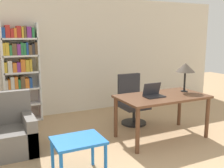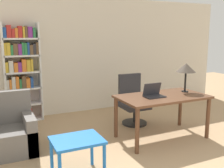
{
  "view_description": "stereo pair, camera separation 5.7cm",
  "coord_description": "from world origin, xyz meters",
  "views": [
    {
      "loc": [
        -2.03,
        -1.38,
        1.86
      ],
      "look_at": [
        -0.14,
        2.49,
        1.03
      ],
      "focal_mm": 42.0,
      "sensor_mm": 36.0,
      "label": 1
    },
    {
      "loc": [
        -1.98,
        -1.4,
        1.86
      ],
      "look_at": [
        -0.14,
        2.49,
        1.03
      ],
      "focal_mm": 42.0,
      "sensor_mm": 36.0,
      "label": 2
    }
  ],
  "objects": [
    {
      "name": "side_table_blue",
      "position": [
        -1.03,
        1.66,
        0.45
      ],
      "size": [
        0.65,
        0.51,
        0.53
      ],
      "color": "blue",
      "rests_on": "ground_plane"
    },
    {
      "name": "desk",
      "position": [
        0.76,
        2.29,
        0.68
      ],
      "size": [
        1.59,
        0.87,
        0.78
      ],
      "color": "brown",
      "rests_on": "ground_plane"
    },
    {
      "name": "laptop",
      "position": [
        0.57,
        2.3,
        0.83
      ],
      "size": [
        0.35,
        0.23,
        0.24
      ],
      "color": "#2D2D33",
      "rests_on": "desk"
    },
    {
      "name": "bookshelf",
      "position": [
        -1.38,
        4.34,
        1.06
      ],
      "size": [
        0.75,
        0.28,
        2.09
      ],
      "color": "white",
      "rests_on": "ground_plane"
    },
    {
      "name": "armchair",
      "position": [
        -1.78,
        2.85,
        0.3
      ],
      "size": [
        0.78,
        0.76,
        0.94
      ],
      "color": "#66605B",
      "rests_on": "ground_plane"
    },
    {
      "name": "wall_back",
      "position": [
        0.0,
        4.53,
        1.35
      ],
      "size": [
        8.0,
        0.06,
        2.7
      ],
      "color": "beige",
      "rests_on": "ground_plane"
    },
    {
      "name": "table_lamp",
      "position": [
        1.33,
        2.38,
        1.23
      ],
      "size": [
        0.36,
        0.36,
        0.54
      ],
      "color": "black",
      "rests_on": "desk"
    },
    {
      "name": "office_chair",
      "position": [
        0.68,
        3.21,
        0.45
      ],
      "size": [
        0.53,
        0.53,
        1.03
      ],
      "color": "black",
      "rests_on": "ground_plane"
    }
  ]
}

